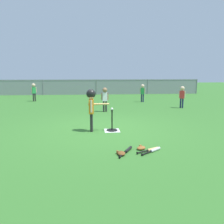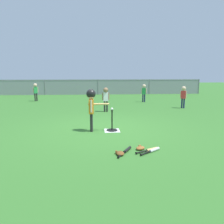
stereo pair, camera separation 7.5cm
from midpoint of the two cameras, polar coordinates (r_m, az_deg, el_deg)
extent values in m
plane|color=#336B28|center=(6.63, -1.67, -4.33)|extent=(60.00, 60.00, 0.00)
cube|color=white|center=(6.41, 0.33, -4.81)|extent=(0.44, 0.44, 0.01)
cylinder|color=black|center=(6.41, 0.33, -4.74)|extent=(0.32, 0.32, 0.03)
cylinder|color=black|center=(6.34, 0.34, -2.11)|extent=(0.04, 0.04, 0.58)
cylinder|color=black|center=(6.28, 0.34, 0.36)|extent=(0.06, 0.06, 0.02)
sphere|color=white|center=(6.28, 0.34, 0.78)|extent=(0.07, 0.07, 0.07)
cylinder|color=#262626|center=(6.38, -5.02, -2.57)|extent=(0.08, 0.08, 0.52)
cylinder|color=#262626|center=(6.27, -5.02, -2.80)|extent=(0.08, 0.08, 0.52)
cube|color=orange|center=(6.24, -5.08, 1.45)|extent=(0.14, 0.23, 0.40)
cylinder|color=beige|center=(6.37, -5.09, 1.90)|extent=(0.06, 0.06, 0.35)
cylinder|color=beige|center=(6.09, -5.08, 1.51)|extent=(0.06, 0.06, 0.35)
sphere|color=beige|center=(6.19, -5.13, 4.45)|extent=(0.23, 0.23, 0.23)
sphere|color=black|center=(6.19, -5.13, 4.71)|extent=(0.26, 0.26, 0.26)
cylinder|color=#DBB266|center=(6.23, -3.16, 2.05)|extent=(0.60, 0.06, 0.06)
cylinder|color=#191E4C|center=(10.93, 18.35, 2.14)|extent=(0.07, 0.07, 0.46)
cylinder|color=#191E4C|center=(10.97, 17.85, 2.19)|extent=(0.07, 0.07, 0.46)
cube|color=red|center=(10.90, 18.22, 4.29)|extent=(0.23, 0.23, 0.36)
cylinder|color=beige|center=(10.86, 18.86, 4.37)|extent=(0.05, 0.05, 0.31)
cylinder|color=beige|center=(10.95, 17.60, 4.48)|extent=(0.05, 0.05, 0.31)
sphere|color=beige|center=(10.88, 18.31, 5.82)|extent=(0.20, 0.20, 0.20)
cylinder|color=#191E4C|center=(12.69, 8.62, 3.56)|extent=(0.07, 0.07, 0.45)
cylinder|color=#191E4C|center=(12.70, 8.17, 3.58)|extent=(0.07, 0.07, 0.45)
cube|color=green|center=(12.65, 8.44, 5.37)|extent=(0.23, 0.18, 0.35)
cylinder|color=beige|center=(12.64, 9.01, 5.47)|extent=(0.05, 0.05, 0.30)
cylinder|color=beige|center=(12.67, 7.88, 5.51)|extent=(0.05, 0.05, 0.30)
sphere|color=beige|center=(12.63, 8.47, 6.66)|extent=(0.20, 0.20, 0.20)
cylinder|color=#262626|center=(9.44, -1.08, 1.47)|extent=(0.07, 0.07, 0.46)
cylinder|color=#262626|center=(9.43, -1.71, 1.46)|extent=(0.07, 0.07, 0.46)
cube|color=white|center=(9.38, -1.41, 3.95)|extent=(0.21, 0.12, 0.36)
cylinder|color=#8C6647|center=(9.39, -0.62, 4.11)|extent=(0.05, 0.05, 0.31)
cylinder|color=#8C6647|center=(9.37, -2.19, 4.09)|extent=(0.05, 0.05, 0.31)
sphere|color=#8C6647|center=(9.36, -1.41, 5.73)|extent=(0.21, 0.21, 0.21)
cylinder|color=#262626|center=(13.71, -18.76, 3.66)|extent=(0.07, 0.07, 0.47)
cylinder|color=#262626|center=(13.68, -19.18, 3.62)|extent=(0.07, 0.07, 0.47)
cube|color=green|center=(13.66, -19.07, 5.37)|extent=(0.24, 0.21, 0.36)
cylinder|color=beige|center=(13.69, -18.55, 5.52)|extent=(0.05, 0.05, 0.31)
cylinder|color=beige|center=(13.62, -19.61, 5.44)|extent=(0.05, 0.05, 0.31)
sphere|color=beige|center=(13.64, -19.15, 6.61)|extent=(0.21, 0.21, 0.21)
cylinder|color=silver|center=(4.88, 11.39, -9.57)|extent=(0.27, 0.23, 0.06)
cylinder|color=black|center=(4.66, 9.17, -10.46)|extent=(0.25, 0.20, 0.03)
cylinder|color=black|center=(4.55, 7.97, -10.93)|extent=(0.04, 0.05, 0.05)
cylinder|color=#DBB266|center=(4.89, 10.76, -9.48)|extent=(0.28, 0.18, 0.06)
cylinder|color=black|center=(4.72, 8.16, -10.17)|extent=(0.27, 0.15, 0.03)
cylinder|color=black|center=(4.63, 6.78, -10.53)|extent=(0.04, 0.05, 0.05)
cylinder|color=black|center=(4.81, 4.46, -9.68)|extent=(0.21, 0.31, 0.06)
cylinder|color=black|center=(4.53, 2.96, -10.95)|extent=(0.19, 0.29, 0.03)
cylinder|color=black|center=(4.39, 2.13, -11.64)|extent=(0.05, 0.04, 0.05)
ellipsoid|color=brown|center=(4.91, 7.80, -9.25)|extent=(0.27, 0.26, 0.07)
cube|color=brown|center=(5.01, 7.64, -8.88)|extent=(0.06, 0.06, 0.06)
ellipsoid|color=brown|center=(4.58, 2.62, -10.66)|extent=(0.16, 0.22, 0.07)
cube|color=brown|center=(4.63, 1.61, -10.41)|extent=(0.04, 0.05, 0.06)
cylinder|color=slate|center=(17.36, -16.91, 6.16)|extent=(0.06, 0.06, 1.15)
cylinder|color=slate|center=(16.97, -3.51, 6.49)|extent=(0.06, 0.06, 1.15)
cylinder|color=slate|center=(17.51, 9.78, 6.48)|extent=(0.06, 0.06, 1.15)
cylinder|color=slate|center=(18.90, 21.69, 6.17)|extent=(0.06, 0.06, 1.15)
cube|color=gray|center=(16.94, -3.53, 8.24)|extent=(16.00, 0.03, 0.03)
cube|color=gray|center=(16.97, -3.51, 6.49)|extent=(16.00, 0.01, 1.15)
camera|label=1|loc=(0.04, -89.66, 0.06)|focal=35.25mm
camera|label=2|loc=(0.04, 90.34, -0.06)|focal=35.25mm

